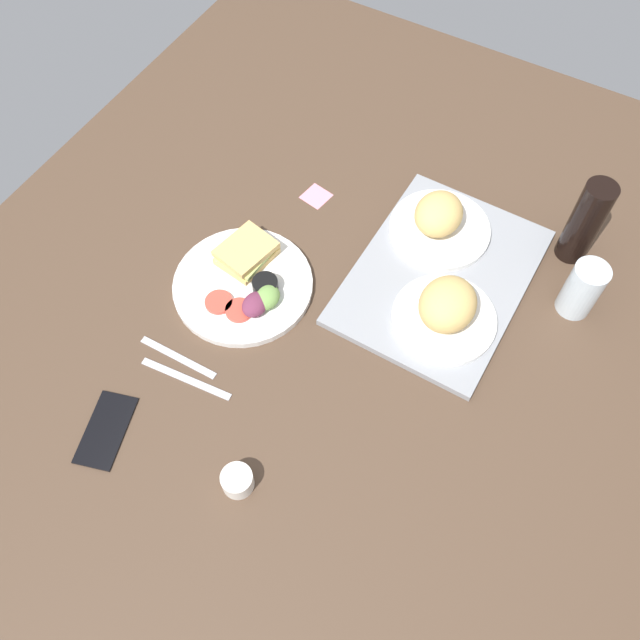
{
  "coord_description": "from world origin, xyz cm",
  "views": [
    {
      "loc": [
        59.65,
        35.81,
        114.72
      ],
      "look_at": [
        2.0,
        3.0,
        4.0
      ],
      "focal_mm": 37.58,
      "sensor_mm": 36.0,
      "label": 1
    }
  ],
  "objects": [
    {
      "name": "cell_phone",
      "position": [
        39.53,
        -20.41,
        0.4
      ],
      "size": [
        15.86,
        11.02,
        0.8
      ],
      "primitive_type": "cube",
      "rotation": [
        0.0,
        0.0,
        0.29
      ],
      "color": "black",
      "rests_on": "ground_plane"
    },
    {
      "name": "bread_plate_far",
      "position": [
        -11.26,
        23.41,
        5.59
      ],
      "size": [
        20.57,
        20.57,
        9.94
      ],
      "color": "white",
      "rests_on": "serving_tray"
    },
    {
      "name": "espresso_cup",
      "position": [
        35.97,
        5.99,
        2.0
      ],
      "size": [
        5.6,
        5.6,
        4.0
      ],
      "primitive_type": "cylinder",
      "color": "silver",
      "rests_on": "ground_plane"
    },
    {
      "name": "knife",
      "position": [
        23.89,
        -13.8,
        0.25
      ],
      "size": [
        3.19,
        19.05,
        0.5
      ],
      "primitive_type": "cube",
      "rotation": [
        0.0,
        0.0,
        1.67
      ],
      "color": "#B7B7BC",
      "rests_on": "ground_plane"
    },
    {
      "name": "ground_plane",
      "position": [
        0.0,
        0.0,
        -1.5
      ],
      "size": [
        190.0,
        150.0,
        3.0
      ],
      "primitive_type": "cube",
      "color": "#4C3828"
    },
    {
      "name": "drinking_glass",
      "position": [
        -28.11,
        44.57,
        6.33
      ],
      "size": [
        6.92,
        6.92,
        12.67
      ],
      "primitive_type": "cylinder",
      "color": "silver",
      "rests_on": "ground_plane"
    },
    {
      "name": "bread_plate_near",
      "position": [
        -31.09,
        12.98,
        4.92
      ],
      "size": [
        21.48,
        21.48,
        9.16
      ],
      "color": "white",
      "rests_on": "serving_tray"
    },
    {
      "name": "soda_bottle",
      "position": [
        -41.0,
        39.63,
        10.04
      ],
      "size": [
        6.4,
        6.4,
        20.09
      ],
      "primitive_type": "cylinder",
      "color": "black",
      "rests_on": "ground_plane"
    },
    {
      "name": "fork",
      "position": [
        20.89,
        -17.8,
        0.25
      ],
      "size": [
        1.62,
        17.02,
        0.5
      ],
      "primitive_type": "cube",
      "rotation": [
        0.0,
        0.0,
        1.58
      ],
      "color": "#B7B7BC",
      "rests_on": "ground_plane"
    },
    {
      "name": "plate_with_salad",
      "position": [
        0.23,
        -15.39,
        1.7
      ],
      "size": [
        28.64,
        28.64,
        5.4
      ],
      "color": "white",
      "rests_on": "ground_plane"
    },
    {
      "name": "serving_tray",
      "position": [
        -21.1,
        18.51,
        0.8
      ],
      "size": [
        45.46,
        33.64,
        1.6
      ],
      "primitive_type": "cube",
      "rotation": [
        0.0,
        0.0,
        -0.01
      ],
      "color": "gray",
      "rests_on": "ground_plane"
    },
    {
      "name": "sticky_note",
      "position": [
        -27.86,
        -14.99,
        0.06
      ],
      "size": [
        6.5,
        6.5,
        0.12
      ],
      "primitive_type": "cube",
      "rotation": [
        0.0,
        0.0,
        -0.18
      ],
      "color": "pink",
      "rests_on": "ground_plane"
    }
  ]
}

